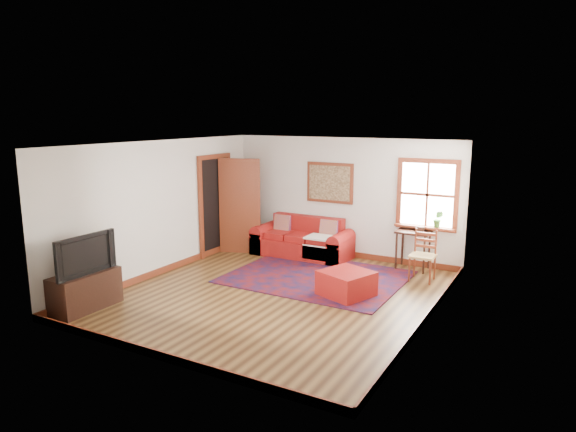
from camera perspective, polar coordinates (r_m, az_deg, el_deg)
The scene contains 13 objects.
ground at distance 8.70m, azimuth -1.22°, elevation -8.66°, with size 5.50×5.50×0.00m, color #3A220F.
room_envelope at distance 8.30m, azimuth -1.22°, elevation 2.16°, with size 5.04×5.54×2.52m.
window at distance 10.18m, azimuth 15.33°, elevation 1.51°, with size 1.18×0.20×1.38m.
doorway at distance 11.05m, azimuth -6.45°, elevation 1.29°, with size 0.89×1.08×2.14m.
framed_artwork at distance 10.83m, azimuth 4.66°, elevation 3.70°, with size 1.05×0.07×0.85m.
persian_rug at distance 9.57m, azimuth 3.18°, elevation -6.75°, with size 3.10×2.48×0.02m, color #5C0D0D.
red_leather_sofa at distance 10.92m, azimuth 1.67°, elevation -3.03°, with size 2.10×0.87×0.82m.
red_ottoman at distance 8.60m, azimuth 6.50°, elevation -7.49°, with size 0.74×0.74×0.42m, color maroon.
side_table at distance 10.18m, azimuth 13.77°, elevation -2.30°, with size 0.64×0.48×0.76m.
ladder_back_chair at distance 9.60m, azimuth 14.83°, elevation -4.02°, with size 0.44×0.42×0.92m.
media_cabinet at distance 8.57m, azimuth -21.59°, elevation -7.73°, with size 0.48×1.06×0.58m, color black.
television at distance 8.37m, azimuth -21.98°, elevation -3.93°, with size 1.07×0.14×0.62m, color black.
candle_hurricane at distance 8.70m, azimuth -19.30°, elevation -4.71°, with size 0.12×0.12×0.18m.
Camera 1 is at (4.15, -7.06, 2.95)m, focal length 32.00 mm.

